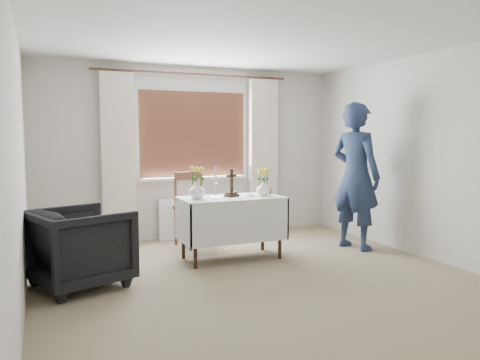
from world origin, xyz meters
name	(u,v)px	position (x,y,z in m)	size (l,w,h in m)	color
ground	(269,285)	(0.00, 0.00, 0.00)	(5.00, 5.00, 0.00)	gray
altar_table	(231,228)	(0.03, 1.09, 0.38)	(1.24, 0.64, 0.76)	white
wooden_chair	(196,209)	(-0.16, 1.91, 0.51)	(0.47, 0.47, 1.02)	brown
armchair	(80,247)	(-1.75, 0.71, 0.40)	(0.85, 0.87, 0.80)	black
person	(356,176)	(1.75, 0.93, 0.97)	(0.71, 0.46, 1.94)	navy
radiator	(195,217)	(0.00, 2.42, 0.30)	(1.10, 0.10, 0.60)	white
wooden_cross	(232,183)	(0.05, 1.13, 0.93)	(0.16, 0.11, 0.34)	black
candlestick_left	(216,182)	(-0.17, 1.08, 0.95)	(0.11, 0.11, 0.37)	silver
candlestick_right	(250,181)	(0.27, 1.06, 0.95)	(0.11, 0.11, 0.38)	silver
flower_vase_left	(197,190)	(-0.39, 1.11, 0.87)	(0.20, 0.20, 0.21)	white
flower_vase_right	(263,189)	(0.44, 1.04, 0.85)	(0.17, 0.17, 0.18)	white
wicker_basket	(264,191)	(0.56, 1.24, 0.80)	(0.18, 0.18, 0.07)	brown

